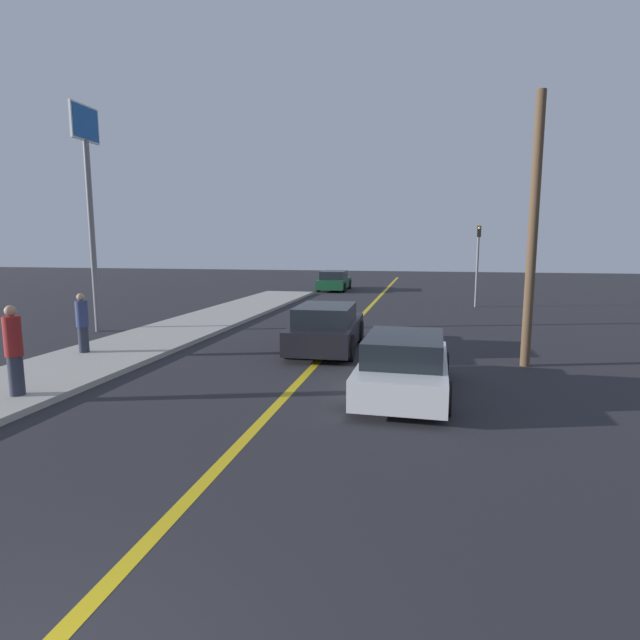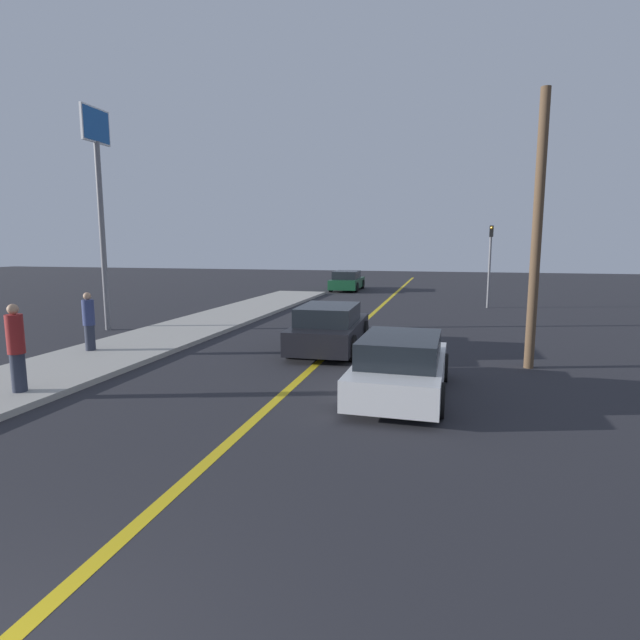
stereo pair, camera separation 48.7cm
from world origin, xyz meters
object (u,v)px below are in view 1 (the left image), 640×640
(car_near_right_lane, at_px, (404,365))
(car_far_distant, at_px, (334,281))
(pedestrian_near_curb, at_px, (14,350))
(traffic_light, at_px, (478,258))
(roadside_sign, at_px, (88,177))
(pedestrian_mid_group, at_px, (82,323))
(car_ahead_center, at_px, (326,328))
(utility_pole, at_px, (533,233))

(car_near_right_lane, bearing_deg, car_far_distant, 105.01)
(pedestrian_near_curb, bearing_deg, traffic_light, 60.10)
(pedestrian_near_curb, height_order, roadside_sign, roadside_sign)
(car_far_distant, height_order, roadside_sign, roadside_sign)
(pedestrian_mid_group, height_order, traffic_light, traffic_light)
(car_ahead_center, relative_size, roadside_sign, 0.55)
(car_near_right_lane, xyz_separation_m, utility_pole, (2.97, 3.19, 2.79))
(car_far_distant, relative_size, pedestrian_near_curb, 2.61)
(car_near_right_lane, distance_m, roadside_sign, 13.48)
(traffic_light, distance_m, utility_pole, 12.82)
(car_near_right_lane, relative_size, utility_pole, 0.60)
(car_near_right_lane, distance_m, car_ahead_center, 4.71)
(pedestrian_mid_group, relative_size, roadside_sign, 0.21)
(car_near_right_lane, relative_size, pedestrian_near_curb, 2.28)
(utility_pole, bearing_deg, traffic_light, 90.43)
(car_ahead_center, distance_m, traffic_light, 13.23)
(roadside_sign, bearing_deg, pedestrian_near_curb, -64.05)
(car_near_right_lane, height_order, pedestrian_near_curb, pedestrian_near_curb)
(traffic_light, bearing_deg, utility_pole, -89.57)
(car_far_distant, distance_m, pedestrian_mid_group, 22.44)
(pedestrian_near_curb, bearing_deg, car_near_right_lane, 15.87)
(pedestrian_near_curb, relative_size, traffic_light, 0.44)
(car_near_right_lane, xyz_separation_m, roadside_sign, (-11.28, 5.54, 4.86))
(roadside_sign, xyz_separation_m, utility_pole, (14.26, -2.35, -2.07))
(car_ahead_center, relative_size, pedestrian_mid_group, 2.60)
(car_ahead_center, bearing_deg, roadside_sign, 168.18)
(car_near_right_lane, xyz_separation_m, pedestrian_near_curb, (-7.54, -2.15, 0.43))
(pedestrian_near_curb, height_order, utility_pole, utility_pole)
(pedestrian_mid_group, distance_m, traffic_light, 18.60)
(car_ahead_center, distance_m, roadside_sign, 10.16)
(pedestrian_mid_group, height_order, roadside_sign, roadside_sign)
(pedestrian_mid_group, bearing_deg, pedestrian_near_curb, -69.95)
(pedestrian_mid_group, relative_size, utility_pole, 0.24)
(car_near_right_lane, xyz_separation_m, car_far_distant, (-5.91, 23.94, 0.04))
(traffic_light, relative_size, utility_pole, 0.60)
(pedestrian_mid_group, bearing_deg, car_ahead_center, 19.61)
(car_near_right_lane, height_order, utility_pole, utility_pole)
(pedestrian_near_curb, xyz_separation_m, traffic_light, (10.42, 18.12, 1.44))
(traffic_light, relative_size, roadside_sign, 0.52)
(pedestrian_mid_group, bearing_deg, car_near_right_lane, -10.80)
(car_near_right_lane, height_order, traffic_light, traffic_light)
(car_near_right_lane, xyz_separation_m, pedestrian_mid_group, (-8.95, 1.71, 0.35))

